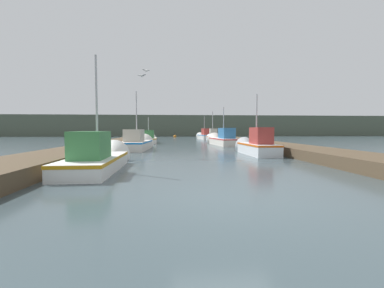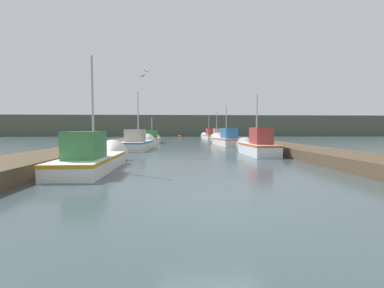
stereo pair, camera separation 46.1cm
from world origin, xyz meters
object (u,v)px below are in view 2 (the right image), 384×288
Objects in this scene: fishing_boat_4 at (152,139)px; mooring_piling_1 at (127,142)px; seagull_lead at (147,71)px; fishing_boat_2 at (140,143)px; channel_buoy at (180,136)px; mooring_piling_0 at (259,143)px; fishing_boat_5 at (216,137)px; fishing_boat_1 at (256,146)px; seagull_1 at (141,76)px; fishing_boat_3 at (225,140)px; fishing_boat_6 at (208,136)px; fishing_boat_0 at (97,157)px.

fishing_boat_4 is 7.93m from mooring_piling_1.
fishing_boat_2 is at bearing -103.05° from seagull_lead.
fishing_boat_2 is 29.15m from channel_buoy.
fishing_boat_4 is at bearing -99.06° from channel_buoy.
seagull_lead is at bearing -174.51° from mooring_piling_0.
fishing_boat_5 is 15.78m from mooring_piling_0.
fishing_boat_1 is at bearing -63.12° from fishing_boat_4.
fishing_boat_1 is 8.69× the size of seagull_1.
fishing_boat_3 is (7.55, 5.04, 0.03)m from fishing_boat_2.
fishing_boat_6 is at bearing -72.88° from seagull_1.
seagull_lead is at bearing 157.65° from fishing_boat_1.
seagull_lead is 0.98× the size of seagull_1.
seagull_1 is (0.88, -13.84, 4.14)m from fishing_boat_4.
fishing_boat_1 is 19.10m from fishing_boat_5.
fishing_boat_4 is 10.33× the size of seagull_lead.
mooring_piling_1 is (-9.31, -13.12, 0.01)m from fishing_boat_5.
fishing_boat_3 reaches higher than channel_buoy.
fishing_boat_6 is at bearing 52.83° from fishing_boat_4.
channel_buoy is at bearing -129.81° from seagull_lead.
fishing_boat_5 is 8.61× the size of seagull_1.
channel_buoy is (3.17, 19.90, -0.28)m from fishing_boat_4.
fishing_boat_4 is at bearing 80.89° from mooring_piling_1.
channel_buoy is 31.67m from seagull_lead.
fishing_boat_2 reaches higher than fishing_boat_5.
fishing_boat_5 is 4.52× the size of mooring_piling_1.
fishing_boat_5 is at bearing 70.58° from fishing_boat_0.
fishing_boat_6 is 6.05× the size of mooring_piling_1.
fishing_boat_0 is 38.90m from channel_buoy.
fishing_boat_6 is at bearing 72.51° from fishing_boat_2.
fishing_boat_2 is 9.08m from fishing_boat_4.
seagull_1 is (-7.18, -19.13, 4.09)m from fishing_boat_5.
seagull_lead reaches higher than fishing_boat_0.
seagull_lead is at bearing 81.46° from fishing_boat_0.
fishing_boat_0 is at bearing -137.16° from mooring_piling_0.
fishing_boat_1 is 10.74m from mooring_piling_1.
fishing_boat_0 is at bearing -107.46° from fishing_boat_5.
fishing_boat_5 is 0.75× the size of fishing_boat_6.
fishing_boat_1 is 24.67m from fishing_boat_6.
fishing_boat_4 is 5.46× the size of mooring_piling_0.
fishing_boat_5 is at bearing 64.10° from fishing_boat_2.
mooring_piling_0 is at bearing 42.24° from fishing_boat_0.
fishing_boat_1 is 8.89× the size of seagull_lead.
fishing_boat_0 reaches higher than mooring_piling_1.
fishing_boat_4 is at bearing 117.43° from fishing_boat_1.
fishing_boat_2 is 1.13× the size of fishing_boat_4.
mooring_piling_1 is (-1.09, 11.03, 0.09)m from fishing_boat_0.
fishing_boat_2 reaches higher than fishing_boat_6.
mooring_piling_0 is 1.89× the size of seagull_lead.
fishing_boat_1 reaches higher than mooring_piling_0.
fishing_boat_5 is (8.23, 24.15, 0.08)m from fishing_boat_0.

